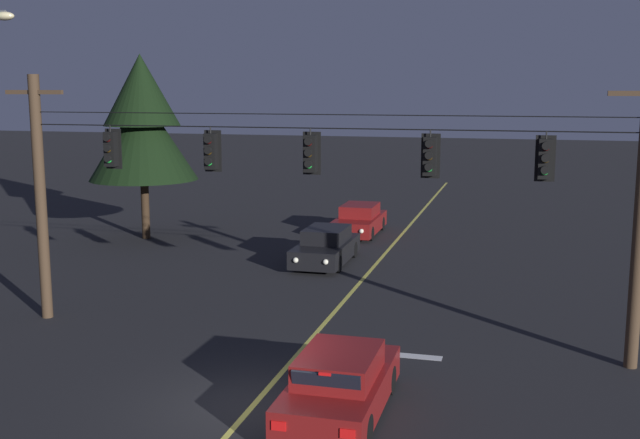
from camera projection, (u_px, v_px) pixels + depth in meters
name	position (u px, v px, depth m)	size (l,w,h in m)	color
ground_plane	(251.00, 408.00, 16.53)	(180.00, 180.00, 0.00)	black
lane_centre_stripe	(357.00, 285.00, 26.73)	(0.14, 60.00, 0.01)	#D1C64C
stop_bar_paint	(375.00, 353.00, 19.96)	(3.40, 0.36, 0.01)	silver
signal_span_assembly	(310.00, 205.00, 20.39)	(17.98, 0.32, 7.08)	#423021
traffic_light_leftmost	(111.00, 149.00, 21.61)	(0.48, 0.41, 1.22)	black
traffic_light_left_inner	(211.00, 151.00, 20.85)	(0.48, 0.41, 1.22)	black
traffic_light_centre	(310.00, 154.00, 20.15)	(0.48, 0.41, 1.22)	black
traffic_light_right_inner	(430.00, 156.00, 19.36)	(0.48, 0.41, 1.22)	black
traffic_light_rightmost	(545.00, 159.00, 18.66)	(0.48, 0.41, 1.22)	black
car_waiting_near_lane	(340.00, 385.00, 16.11)	(1.80, 4.33, 1.39)	maroon
car_oncoming_lead	(326.00, 247.00, 29.98)	(1.80, 4.42, 1.39)	black
car_oncoming_trailing	(359.00, 220.00, 35.89)	(1.80, 4.42, 1.39)	maroon
tree_verge_near	(142.00, 124.00, 34.19)	(4.78, 4.78, 8.15)	#332316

